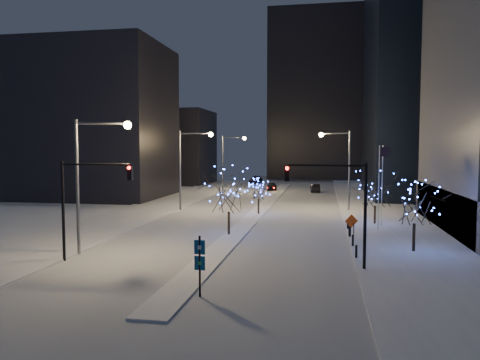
% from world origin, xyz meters
% --- Properties ---
extents(ground, '(160.00, 160.00, 0.00)m').
position_xyz_m(ground, '(0.00, 0.00, 0.00)').
color(ground, white).
rests_on(ground, ground).
extents(road, '(20.00, 130.00, 0.02)m').
position_xyz_m(road, '(0.00, 35.00, 0.01)').
color(road, '#B0B6BF').
rests_on(road, ground).
extents(median, '(2.00, 80.00, 0.15)m').
position_xyz_m(median, '(0.00, 30.00, 0.07)').
color(median, silver).
rests_on(median, ground).
extents(east_sidewalk, '(10.00, 90.00, 0.15)m').
position_xyz_m(east_sidewalk, '(15.00, 20.00, 0.07)').
color(east_sidewalk, silver).
rests_on(east_sidewalk, ground).
extents(west_sidewalk, '(8.00, 90.00, 0.15)m').
position_xyz_m(west_sidewalk, '(-14.00, 20.00, 0.07)').
color(west_sidewalk, silver).
rests_on(west_sidewalk, ground).
extents(filler_west_near, '(22.00, 18.00, 24.00)m').
position_xyz_m(filler_west_near, '(-28.00, 40.00, 12.00)').
color(filler_west_near, black).
rests_on(filler_west_near, ground).
extents(filler_west_far, '(18.00, 16.00, 16.00)m').
position_xyz_m(filler_west_far, '(-26.00, 70.00, 8.00)').
color(filler_west_far, black).
rests_on(filler_west_far, ground).
extents(horizon_block, '(24.00, 14.00, 42.00)m').
position_xyz_m(horizon_block, '(6.00, 92.00, 21.00)').
color(horizon_block, black).
rests_on(horizon_block, ground).
extents(street_lamp_w_near, '(4.40, 0.56, 10.00)m').
position_xyz_m(street_lamp_w_near, '(-8.94, 2.00, 6.50)').
color(street_lamp_w_near, '#595E66').
rests_on(street_lamp_w_near, ground).
extents(street_lamp_w_mid, '(4.40, 0.56, 10.00)m').
position_xyz_m(street_lamp_w_mid, '(-8.94, 27.00, 6.50)').
color(street_lamp_w_mid, '#595E66').
rests_on(street_lamp_w_mid, ground).
extents(street_lamp_w_far, '(4.40, 0.56, 10.00)m').
position_xyz_m(street_lamp_w_far, '(-8.94, 52.00, 6.50)').
color(street_lamp_w_far, '#595E66').
rests_on(street_lamp_w_far, ground).
extents(street_lamp_east, '(3.90, 0.56, 10.00)m').
position_xyz_m(street_lamp_east, '(10.08, 30.00, 6.45)').
color(street_lamp_east, '#595E66').
rests_on(street_lamp_east, ground).
extents(traffic_signal_west, '(5.26, 0.43, 7.00)m').
position_xyz_m(traffic_signal_west, '(-8.44, -0.00, 4.76)').
color(traffic_signal_west, black).
rests_on(traffic_signal_west, ground).
extents(traffic_signal_east, '(5.26, 0.43, 7.00)m').
position_xyz_m(traffic_signal_east, '(8.94, 1.00, 4.76)').
color(traffic_signal_east, black).
rests_on(traffic_signal_east, ground).
extents(flagpoles, '(1.35, 2.60, 8.00)m').
position_xyz_m(flagpoles, '(13.37, 17.25, 4.80)').
color(flagpoles, silver).
rests_on(flagpoles, east_sidewalk).
extents(bollards, '(0.16, 12.16, 0.90)m').
position_xyz_m(bollards, '(10.20, 10.00, 0.60)').
color(bollards, black).
rests_on(bollards, east_sidewalk).
extents(car_near, '(2.21, 4.59, 1.51)m').
position_xyz_m(car_near, '(-1.50, 55.91, 0.75)').
color(car_near, black).
rests_on(car_near, ground).
extents(car_mid, '(1.95, 4.56, 1.46)m').
position_xyz_m(car_mid, '(6.39, 54.36, 0.73)').
color(car_mid, black).
rests_on(car_mid, ground).
extents(car_far, '(2.72, 5.68, 1.60)m').
position_xyz_m(car_far, '(-6.78, 71.99, 0.80)').
color(car_far, '#222127').
rests_on(car_far, ground).
extents(holiday_tree_median_near, '(5.98, 5.98, 5.97)m').
position_xyz_m(holiday_tree_median_near, '(-0.50, 11.18, 3.98)').
color(holiday_tree_median_near, black).
rests_on(holiday_tree_median_near, median).
extents(holiday_tree_median_far, '(3.77, 3.77, 4.23)m').
position_xyz_m(holiday_tree_median_far, '(0.33, 24.63, 3.01)').
color(holiday_tree_median_far, black).
rests_on(holiday_tree_median_far, median).
extents(holiday_tree_plaza_near, '(5.12, 5.12, 5.30)m').
position_xyz_m(holiday_tree_plaza_near, '(14.61, 6.96, 3.70)').
color(holiday_tree_plaza_near, black).
rests_on(holiday_tree_plaza_near, east_sidewalk).
extents(holiday_tree_plaza_far, '(4.85, 4.85, 5.68)m').
position_xyz_m(holiday_tree_plaza_far, '(13.09, 19.70, 3.73)').
color(holiday_tree_plaza_far, black).
rests_on(holiday_tree_plaza_far, east_sidewalk).
extents(wayfinding_sign, '(0.59, 0.14, 3.31)m').
position_xyz_m(wayfinding_sign, '(1.44, -6.00, 2.03)').
color(wayfinding_sign, black).
rests_on(wayfinding_sign, ground).
extents(construction_sign, '(1.15, 0.44, 1.98)m').
position_xyz_m(construction_sign, '(10.30, 11.98, 1.34)').
color(construction_sign, black).
rests_on(construction_sign, east_sidewalk).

